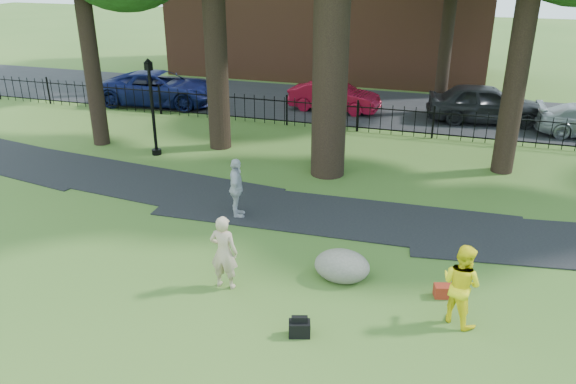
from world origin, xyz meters
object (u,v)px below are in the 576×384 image
(woman, at_px, (224,252))
(lamppost, at_px, (153,109))
(boulder, at_px, (342,264))
(man, at_px, (461,284))
(red_sedan, at_px, (334,96))

(woman, relative_size, lamppost, 0.49)
(lamppost, bearing_deg, boulder, -18.97)
(boulder, bearing_deg, woman, -154.86)
(man, distance_m, boulder, 2.72)
(lamppost, bearing_deg, woman, -33.19)
(woman, height_order, man, woman)
(woman, distance_m, man, 4.89)
(man, xyz_separation_m, boulder, (-2.53, 0.87, -0.48))
(boulder, bearing_deg, lamppost, 142.99)
(lamppost, distance_m, red_sedan, 9.22)
(man, height_order, red_sedan, man)
(woman, xyz_separation_m, boulder, (2.36, 1.11, -0.48))
(woman, bearing_deg, lamppost, -52.42)
(man, relative_size, red_sedan, 0.41)
(boulder, relative_size, lamppost, 0.36)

